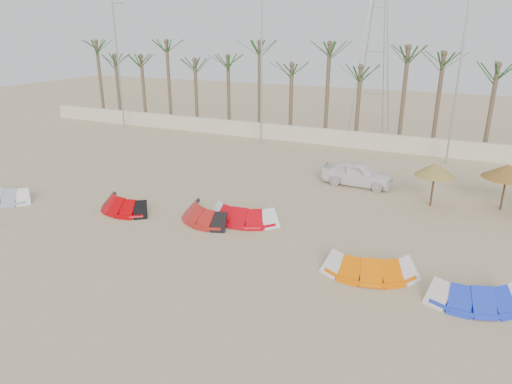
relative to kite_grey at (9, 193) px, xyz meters
The scene contains 16 objects.
ground 13.47m from the kite_grey, 10.74° to the right, with size 120.00×120.00×0.00m, color tan.
boundary_wall 23.56m from the kite_grey, 55.83° to the left, with size 60.00×0.30×1.30m, color beige.
palm_line 25.89m from the kite_grey, 56.49° to the left, with size 52.00×4.00×7.70m.
lamp_a 19.49m from the kite_grey, 111.05° to the left, with size 1.25×0.14×11.00m.
lamp_b 19.68m from the kite_grey, 67.44° to the left, with size 1.25×0.14×11.00m.
lamp_c 28.05m from the kite_grey, 39.44° to the left, with size 1.25×0.14×11.00m.
pylon 29.20m from the kite_grey, 60.83° to the left, with size 3.00×3.00×14.00m, color #A5A8AD, non-canonical shape.
kite_grey is the anchor object (origin of this frame).
kite_red_left 7.03m from the kite_grey, 12.14° to the left, with size 3.22×1.86×0.90m.
kite_red_mid 11.41m from the kite_grey, 10.81° to the left, with size 3.58×2.59×0.90m.
kite_red_right 13.25m from the kite_grey, 12.57° to the left, with size 3.61×1.80×0.90m.
kite_orange 19.56m from the kite_grey, ahead, with size 3.73×2.25×0.90m.
kite_blue 23.24m from the kite_grey, ahead, with size 3.61×2.41×0.90m.
parasol_left 22.77m from the kite_grey, 22.57° to the left, with size 2.03×2.03×2.36m.
parasol_mid 26.23m from the kite_grey, 21.67° to the left, with size 2.41×2.41×2.41m.
car 19.67m from the kite_grey, 32.12° to the left, with size 1.70×4.22×1.44m, color white.
Camera 1 is at (8.79, -13.03, 8.80)m, focal length 32.00 mm.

